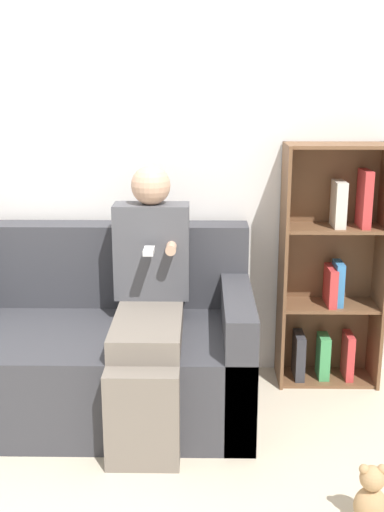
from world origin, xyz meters
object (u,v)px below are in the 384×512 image
(couch, at_px, (46,350))
(bookshelf, at_px, (331,272))
(adult_seated, at_px, (149,298))
(teddy_bear, at_px, (371,496))

(couch, xyz_separation_m, bookshelf, (1.53, 0.34, 0.33))
(adult_seated, relative_size, teddy_bear, 4.84)
(adult_seated, xyz_separation_m, bookshelf, (0.97, 0.46, -0.00))
(bookshelf, bearing_deg, adult_seated, -154.52)
(adult_seated, bearing_deg, couch, 167.46)
(couch, xyz_separation_m, adult_seated, (0.55, -0.12, 0.33))
(couch, relative_size, bookshelf, 1.58)
(adult_seated, height_order, teddy_bear, adult_seated)
(teddy_bear, bearing_deg, couch, 147.26)
(couch, xyz_separation_m, teddy_bear, (1.46, -0.94, -0.19))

